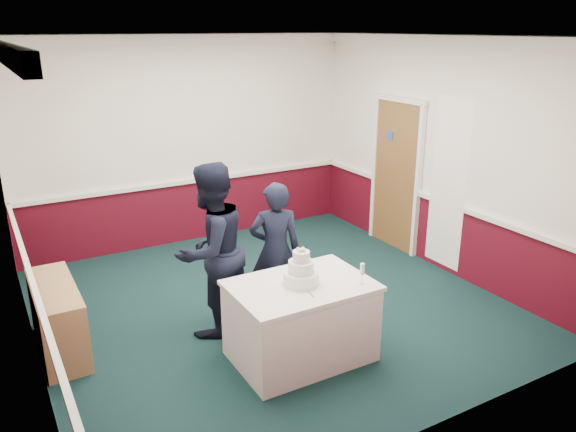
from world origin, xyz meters
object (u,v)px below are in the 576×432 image
sideboard (58,318)px  champagne_flute (362,270)px  person_man (211,250)px  person_woman (275,251)px  cake_table (301,320)px  cake_knife (309,292)px  wedding_cake (301,273)px

sideboard → champagne_flute: size_ratio=5.85×
person_man → person_woman: person_man is taller
cake_table → champagne_flute: bearing=-29.2°
person_woman → cake_knife: bearing=98.5°
person_man → wedding_cake: bearing=97.0°
cake_table → champagne_flute: size_ratio=6.44×
wedding_cake → person_man: bearing=120.5°
cake_table → champagne_flute: (0.50, -0.28, 0.53)m
champagne_flute → sideboard: bearing=148.0°
cake_table → wedding_cake: size_ratio=3.63×
champagne_flute → person_man: 1.57m
wedding_cake → person_woman: size_ratio=0.24×
cake_table → wedding_cake: bearing=90.0°
person_woman → person_man: bearing=18.5°
wedding_cake → person_woman: (0.20, 0.88, -0.13)m
cake_knife → sideboard: bearing=154.1°
cake_table → person_woman: bearing=77.3°
cake_table → person_man: person_man is taller
cake_knife → person_man: (-0.50, 1.11, 0.12)m
champagne_flute → person_woman: 1.21m
cake_table → person_woman: person_woman is taller
wedding_cake → champagne_flute: size_ratio=1.78×
wedding_cake → person_woman: 0.91m
person_man → person_woman: size_ratio=1.18×
sideboard → cake_table: bearing=-32.7°
wedding_cake → sideboard: bearing=147.3°
sideboard → wedding_cake: bearing=-32.7°
wedding_cake → person_man: person_man is taller
cake_knife → person_woman: bearing=89.1°
person_man → person_woman: 0.75m
sideboard → person_woman: size_ratio=0.78×
wedding_cake → champagne_flute: 0.57m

